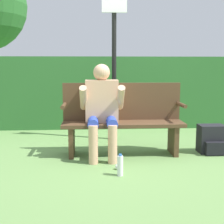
{
  "coord_description": "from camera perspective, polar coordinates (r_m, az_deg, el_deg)",
  "views": [
    {
      "loc": [
        -0.39,
        -3.94,
        1.16
      ],
      "look_at": [
        -0.15,
        -0.1,
        0.58
      ],
      "focal_mm": 50.0,
      "sensor_mm": 36.0,
      "label": 1
    }
  ],
  "objects": [
    {
      "name": "park_bench",
      "position": [
        4.09,
        1.95,
        -1.22
      ],
      "size": [
        1.57,
        0.4,
        0.93
      ],
      "color": "#513823",
      "rests_on": "ground"
    },
    {
      "name": "person_seated",
      "position": [
        3.93,
        -1.84,
        1.11
      ],
      "size": [
        0.55,
        0.57,
        1.18
      ],
      "color": "#DBA884",
      "rests_on": "ground"
    },
    {
      "name": "water_bottle",
      "position": [
        3.34,
        1.51,
        -9.75
      ],
      "size": [
        0.06,
        0.06,
        0.24
      ],
      "color": "white",
      "rests_on": "ground"
    },
    {
      "name": "ground_plane",
      "position": [
        4.13,
        2.01,
        -7.76
      ],
      "size": [
        40.0,
        40.0,
        0.0
      ],
      "primitive_type": "plane",
      "color": "#668E4C"
    },
    {
      "name": "litter_crumple",
      "position": [
        3.55,
        1.06,
        -10.0
      ],
      "size": [
        0.06,
        0.06,
        0.06
      ],
      "color": "silver",
      "rests_on": "ground"
    },
    {
      "name": "hedge_back",
      "position": [
        5.81,
        0.29,
        3.6
      ],
      "size": [
        12.0,
        0.41,
        1.31
      ],
      "color": "#2D662D",
      "rests_on": "ground"
    },
    {
      "name": "backpack",
      "position": [
        4.37,
        17.74,
        -4.85
      ],
      "size": [
        0.34,
        0.31,
        0.37
      ],
      "color": "black",
      "rests_on": "ground"
    },
    {
      "name": "signpost",
      "position": [
        4.82,
        0.39,
        10.15
      ],
      "size": [
        0.37,
        0.09,
        2.25
      ],
      "color": "black",
      "rests_on": "ground"
    },
    {
      "name": "parked_car",
      "position": [
        18.03,
        14.66,
        6.66
      ],
      "size": [
        2.68,
        4.14,
        1.35
      ],
      "rotation": [
        0.0,
        0.0,
        1.85
      ],
      "color": "black",
      "rests_on": "ground"
    }
  ]
}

